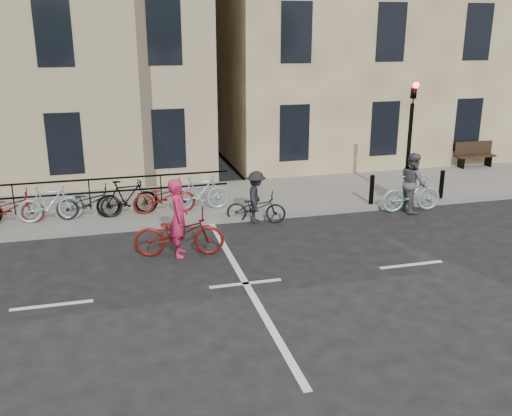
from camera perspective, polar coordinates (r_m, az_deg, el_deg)
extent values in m
plane|color=black|center=(12.49, -1.04, -7.57)|extent=(120.00, 120.00, 0.00)
cube|color=slate|center=(17.82, -18.40, -0.40)|extent=(46.00, 4.00, 0.15)
cube|color=tan|center=(26.68, 11.80, 19.08)|extent=(14.00, 10.00, 12.00)
cylinder|color=black|center=(18.09, 14.99, 5.34)|extent=(0.12, 0.12, 3.00)
imported|color=black|center=(17.80, 15.49, 11.47)|extent=(0.15, 0.18, 0.90)
sphere|color=#FF0C05|center=(17.68, 15.72, 11.75)|extent=(0.18, 0.18, 0.18)
cylinder|color=black|center=(17.69, 11.49, 1.81)|extent=(0.14, 0.14, 0.90)
cylinder|color=black|center=(18.86, 18.07, 2.26)|extent=(0.14, 0.14, 0.90)
cube|color=black|center=(23.30, 19.82, 4.27)|extent=(0.06, 0.38, 0.40)
cube|color=black|center=(23.99, 22.20, 4.37)|extent=(0.06, 0.38, 0.40)
cube|color=black|center=(23.59, 21.09, 4.87)|extent=(1.60, 0.40, 0.06)
cube|color=black|center=(23.68, 20.91, 5.65)|extent=(1.60, 0.06, 0.50)
cube|color=black|center=(17.56, -18.02, 1.25)|extent=(9.35, 0.04, 0.95)
imported|color=maroon|center=(16.88, -23.47, -0.02)|extent=(1.80, 0.63, 0.95)
imported|color=#9CC5CC|center=(16.73, -19.95, 0.43)|extent=(1.75, 0.49, 1.05)
imported|color=black|center=(16.67, -16.35, 0.54)|extent=(1.80, 0.63, 0.95)
imported|color=black|center=(16.65, -12.76, 0.99)|extent=(1.75, 0.49, 1.05)
imported|color=maroon|center=(16.72, -9.16, 1.10)|extent=(1.80, 0.63, 0.95)
imported|color=#9CC5CC|center=(16.83, -5.62, 1.54)|extent=(1.75, 0.49, 1.05)
imported|color=maroon|center=(13.90, -7.69, -2.51)|extent=(2.25, 1.09, 1.13)
imported|color=#C4224F|center=(13.77, -7.75, -0.97)|extent=(0.57, 0.77, 1.92)
imported|color=#9CC5CC|center=(17.72, 15.30, 1.42)|extent=(1.89, 0.63, 1.12)
imported|color=#525257|center=(17.63, 15.39, 2.48)|extent=(0.73, 0.91, 1.80)
imported|color=black|center=(16.14, 0.01, 0.05)|extent=(1.78, 1.11, 0.88)
imported|color=black|center=(16.05, 0.01, 1.09)|extent=(0.84, 1.09, 1.49)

